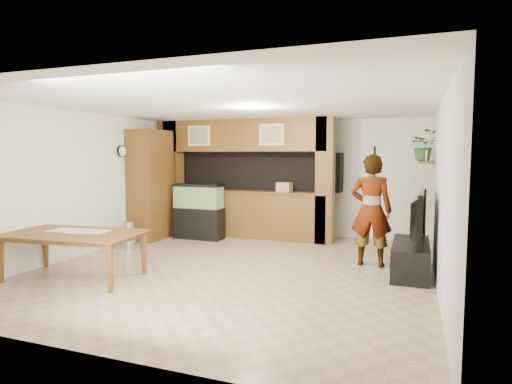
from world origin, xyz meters
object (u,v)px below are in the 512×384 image
at_px(pantry_cabinet, 151,185).
at_px(dining_table, 73,256).
at_px(aquarium, 199,212).
at_px(person, 371,210).
at_px(television, 412,217).

height_order(pantry_cabinet, dining_table, pantry_cabinet).
relative_size(aquarium, dining_table, 0.61).
xyz_separation_m(aquarium, person, (3.74, -1.03, 0.34)).
xyz_separation_m(television, dining_table, (-4.65, -2.05, -0.54)).
bearing_deg(pantry_cabinet, dining_table, -76.99).
xyz_separation_m(aquarium, dining_table, (-0.28, -3.38, -0.24)).
xyz_separation_m(aquarium, television, (4.37, -1.33, 0.30)).
relative_size(aquarium, person, 0.65).
xyz_separation_m(pantry_cabinet, dining_table, (0.70, -3.03, -0.83)).
height_order(aquarium, television, television).
xyz_separation_m(pantry_cabinet, television, (5.35, -0.98, -0.30)).
relative_size(aquarium, television, 0.87).
distance_m(television, person, 0.70).
relative_size(pantry_cabinet, television, 1.71).
bearing_deg(dining_table, person, 23.98).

